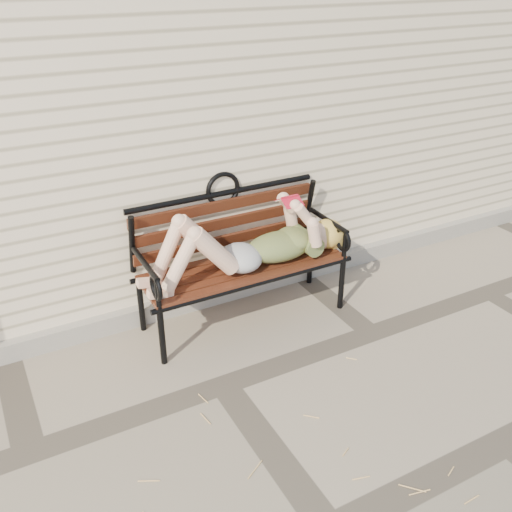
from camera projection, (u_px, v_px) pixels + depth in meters
ground at (224, 385)px, 3.83m from camera, size 80.00×80.00×0.00m
house_wall at (86, 80)px, 5.47m from camera, size 8.00×4.00×3.00m
foundation_strip at (172, 306)px, 4.55m from camera, size 8.00×0.10×0.15m
garden_bench at (237, 242)px, 4.33m from camera, size 1.72×0.69×1.12m
reading_woman at (247, 245)px, 4.21m from camera, size 1.63×0.37×0.51m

